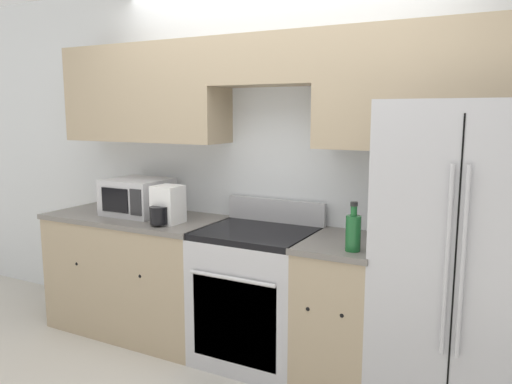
{
  "coord_description": "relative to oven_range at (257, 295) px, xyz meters",
  "views": [
    {
      "loc": [
        1.47,
        -2.48,
        1.64
      ],
      "look_at": [
        0.0,
        0.31,
        1.14
      ],
      "focal_mm": 35.0,
      "sensor_mm": 36.0,
      "label": 1
    }
  ],
  "objects": [
    {
      "name": "ground_plane",
      "position": [
        -0.01,
        -0.31,
        -0.45
      ],
      "size": [
        12.0,
        12.0,
        0.0
      ],
      "primitive_type": "plane",
      "color": "beige"
    },
    {
      "name": "wall_back",
      "position": [
        -0.01,
        0.28,
        1.03
      ],
      "size": [
        8.0,
        0.39,
        2.6
      ],
      "color": "silver",
      "rests_on": "ground_plane"
    },
    {
      "name": "lower_cabinets_left",
      "position": [
        -1.02,
        -0.0,
        -0.0
      ],
      "size": [
        1.34,
        0.64,
        0.89
      ],
      "color": "tan",
      "rests_on": "ground_plane"
    },
    {
      "name": "lower_cabinets_right",
      "position": [
        0.58,
        -0.0,
        -0.0
      ],
      "size": [
        0.46,
        0.64,
        0.89
      ],
      "color": "tan",
      "rests_on": "ground_plane"
    },
    {
      "name": "oven_range",
      "position": [
        0.0,
        0.0,
        0.0
      ],
      "size": [
        0.73,
        0.65,
        1.05
      ],
      "color": "#B7B7BC",
      "rests_on": "ground_plane"
    },
    {
      "name": "refrigerator",
      "position": [
        1.24,
        0.06,
        0.4
      ],
      "size": [
        0.87,
        0.76,
        1.71
      ],
      "color": "#B7B7BC",
      "rests_on": "ground_plane"
    },
    {
      "name": "microwave",
      "position": [
        -1.03,
        0.04,
        0.57
      ],
      "size": [
        0.44,
        0.4,
        0.27
      ],
      "color": "#B7B7BC",
      "rests_on": "lower_cabinets_left"
    },
    {
      "name": "bottle",
      "position": [
        0.7,
        -0.19,
        0.55
      ],
      "size": [
        0.08,
        0.08,
        0.27
      ],
      "color": "#195928",
      "rests_on": "lower_cabinets_right"
    },
    {
      "name": "electric_kettle",
      "position": [
        -0.64,
        -0.11,
        0.56
      ],
      "size": [
        0.18,
        0.25,
        0.26
      ],
      "color": "white",
      "rests_on": "lower_cabinets_left"
    }
  ]
}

